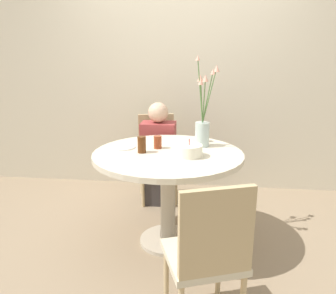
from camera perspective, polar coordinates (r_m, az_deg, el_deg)
name	(u,v)px	position (r m, az deg, el deg)	size (l,w,h in m)	color
ground_plane	(168,241)	(2.83, 0.00, -16.08)	(16.00, 16.00, 0.00)	#89755B
wall_back	(181,74)	(3.72, 2.35, 12.61)	(8.00, 0.05, 2.60)	beige
dining_table	(168,169)	(2.56, 0.00, -3.91)	(1.16, 1.16, 0.77)	beige
chair_near_front	(157,152)	(3.49, -1.91, -0.93)	(0.48, 0.48, 0.89)	beige
chair_far_back	(208,251)	(1.81, 7.03, -17.52)	(0.51, 0.51, 0.89)	beige
birthday_cake	(189,151)	(2.41, 3.69, -0.63)	(0.20, 0.20, 0.13)	white
flower_vase	(203,122)	(2.66, 6.11, 4.27)	(0.20, 0.30, 0.72)	#B2C6C1
side_plate	(122,147)	(2.66, -8.00, 0.00)	(0.21, 0.21, 0.01)	white
drink_glass_0	(142,145)	(2.50, -4.59, 0.42)	(0.06, 0.06, 0.13)	#51280F
drink_glass_1	(158,142)	(2.61, -1.81, 0.84)	(0.06, 0.06, 0.10)	maroon
drink_glass_2	(200,135)	(2.83, 5.67, 2.06)	(0.07, 0.07, 0.11)	#33190C
person_guest	(159,157)	(3.34, -1.65, -1.80)	(0.34, 0.24, 1.05)	#383333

